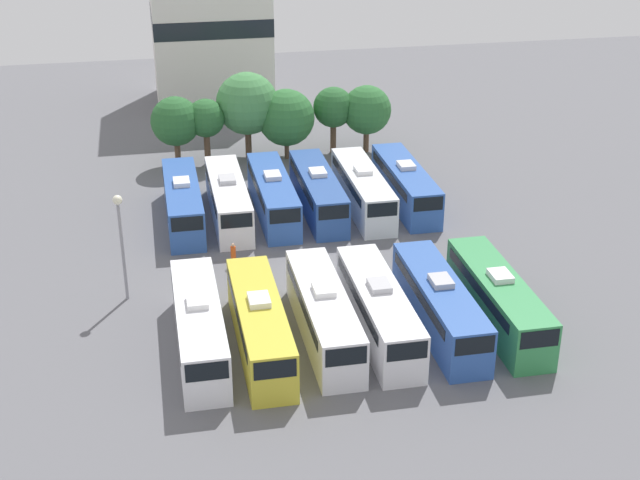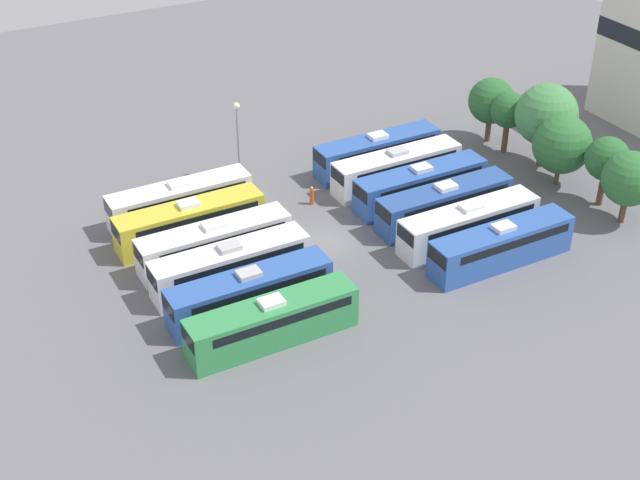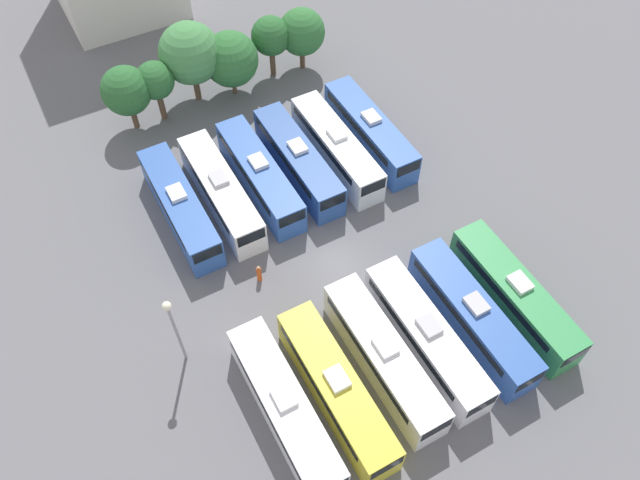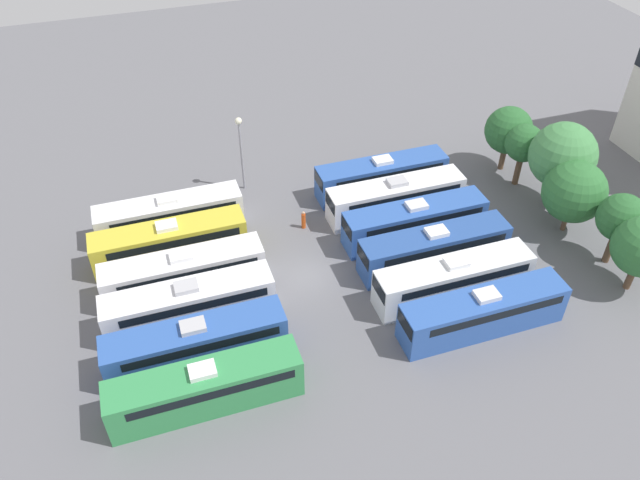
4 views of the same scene
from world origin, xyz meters
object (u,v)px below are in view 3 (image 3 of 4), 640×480
object	(u,v)px
tree_0	(126,91)
tree_1	(155,81)
bus_0	(285,407)
bus_5	(514,294)
bus_11	(370,130)
tree_2	(190,53)
bus_4	(472,315)
bus_6	(180,206)
bus_9	(298,160)
bus_3	(426,336)
worker_person	(259,274)
bus_2	(383,356)
bus_10	(336,147)
light_pole	(173,322)
tree_4	(271,36)
tree_5	(302,32)
bus_8	(259,175)
bus_7	(221,191)
bus_1	(336,388)
tree_3	(231,59)

from	to	relation	value
tree_0	tree_1	size ratio (longest dim) A/B	1.05
bus_0	bus_5	size ratio (longest dim) A/B	1.00
bus_11	tree_2	xyz separation A→B (m)	(-10.88, 13.02, 3.36)
bus_4	tree_2	distance (m)	33.09
bus_6	bus_9	bearing A→B (deg)	-0.17
bus_11	bus_3	bearing A→B (deg)	-110.72
bus_4	worker_person	distance (m)	15.51
bus_2	bus_5	bearing A→B (deg)	-1.94
bus_0	worker_person	size ratio (longest dim) A/B	7.13
bus_9	bus_10	distance (m)	3.54
bus_4	light_pole	size ratio (longest dim) A/B	1.65
bus_0	tree_4	world-z (taller)	tree_4
bus_11	worker_person	size ratio (longest dim) A/B	7.13
tree_2	bus_10	bearing A→B (deg)	-61.35
bus_10	tree_1	distance (m)	16.79
bus_11	tree_5	size ratio (longest dim) A/B	1.90
bus_8	bus_6	bearing A→B (deg)	179.90
bus_5	tree_4	world-z (taller)	tree_4
bus_0	light_pole	world-z (taller)	light_pole
bus_0	worker_person	bearing A→B (deg)	73.56
tree_1	tree_2	bearing A→B (deg)	15.33
bus_0	worker_person	distance (m)	10.89
bus_7	bus_11	world-z (taller)	same
bus_8	tree_2	distance (m)	13.56
bus_3	bus_10	distance (m)	18.85
tree_4	bus_7	bearing A→B (deg)	-129.94
bus_3	bus_1	bearing A→B (deg)	-177.25
bus_8	bus_10	size ratio (longest dim) A/B	1.00
bus_8	tree_1	size ratio (longest dim) A/B	1.98
bus_1	bus_8	world-z (taller)	same
worker_person	tree_5	size ratio (longest dim) A/B	0.27
bus_4	bus_9	xyz separation A→B (m)	(-3.65, 18.91, 0.00)
bus_10	tree_4	xyz separation A→B (m)	(0.48, 13.24, 2.58)
bus_5	bus_6	size ratio (longest dim) A/B	1.00
bus_6	tree_3	bearing A→B (deg)	50.74
tree_2	bus_6	bearing A→B (deg)	-116.79
bus_3	tree_3	world-z (taller)	tree_3
bus_9	bus_2	bearing A→B (deg)	-100.14
light_pole	tree_1	size ratio (longest dim) A/B	1.20
bus_10	tree_1	xyz separation A→B (m)	(-11.10, 12.35, 2.53)
bus_1	tree_2	xyz separation A→B (m)	(3.37, 32.24, 3.36)
bus_11	tree_5	xyz separation A→B (m)	(-0.09, 12.43, 2.31)
bus_2	bus_5	distance (m)	10.66
tree_0	tree_4	bearing A→B (deg)	3.33
bus_4	light_pole	xyz separation A→B (m)	(-18.36, 7.36, 3.24)
tree_0	tree_1	distance (m)	2.61
bus_2	tree_2	world-z (taller)	tree_2
bus_4	bus_7	bearing A→B (deg)	119.52
bus_9	tree_4	distance (m)	13.86
bus_6	bus_10	distance (m)	13.94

